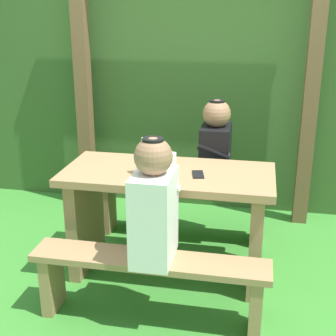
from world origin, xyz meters
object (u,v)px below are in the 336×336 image
at_px(cell_phone, 198,174).
at_px(bench_near, 150,275).
at_px(bench_far, 181,202).
at_px(person_black_coat, 215,150).
at_px(drinking_glass, 171,159).
at_px(picnic_table, 168,205).
at_px(bottle_left, 144,160).
at_px(person_white_shirt, 154,205).

bearing_deg(cell_phone, bench_near, -123.76).
relative_size(bench_far, cell_phone, 10.00).
distance_m(person_black_coat, drinking_glass, 0.51).
bearing_deg(picnic_table, bottle_left, -144.71).
bearing_deg(picnic_table, bench_near, -90.00).
xyz_separation_m(bottle_left, cell_phone, (0.35, 0.06, -0.10)).
height_order(picnic_table, drinking_glass, drinking_glass).
xyz_separation_m(picnic_table, bottle_left, (-0.14, -0.10, 0.35)).
xyz_separation_m(bench_near, bottle_left, (-0.14, 0.46, 0.56)).
height_order(bench_near, person_black_coat, person_black_coat).
xyz_separation_m(person_black_coat, cell_phone, (-0.05, -0.60, 0.01)).
relative_size(picnic_table, bottle_left, 5.62).
xyz_separation_m(drinking_glass, bottle_left, (-0.13, -0.22, 0.06)).
bearing_deg(person_white_shirt, person_black_coat, 78.28).
height_order(bench_far, drinking_glass, drinking_glass).
bearing_deg(bench_far, cell_phone, -70.98).
xyz_separation_m(bench_near, person_white_shirt, (0.03, 0.00, 0.45)).
distance_m(bench_near, person_white_shirt, 0.45).
distance_m(picnic_table, bench_near, 0.60).
bearing_deg(picnic_table, cell_phone, -11.61).
bearing_deg(drinking_glass, person_white_shirt, -87.21).
bearing_deg(picnic_table, drinking_glass, 91.49).
xyz_separation_m(person_white_shirt, drinking_glass, (-0.03, 0.67, 0.05)).
relative_size(bench_far, bottle_left, 5.62).
height_order(person_white_shirt, bottle_left, person_white_shirt).
relative_size(picnic_table, person_black_coat, 1.95).
bearing_deg(cell_phone, drinking_glass, 130.78).
relative_size(bench_near, bottle_left, 5.62).
relative_size(bench_near, person_black_coat, 1.95).
xyz_separation_m(picnic_table, drinking_glass, (-0.00, 0.12, 0.29)).
bearing_deg(bottle_left, picnic_table, 35.29).
bearing_deg(bottle_left, cell_phone, 9.08).
bearing_deg(cell_phone, person_white_shirt, -120.98).
distance_m(bench_far, cell_phone, 0.79).
height_order(person_black_coat, cell_phone, person_black_coat).
height_order(picnic_table, cell_phone, cell_phone).
xyz_separation_m(bench_far, person_black_coat, (0.26, -0.00, 0.45)).
height_order(picnic_table, bench_near, picnic_table).
bearing_deg(bench_far, person_white_shirt, -88.47).
distance_m(person_white_shirt, drinking_glass, 0.68).
bearing_deg(person_black_coat, cell_phone, -95.04).
bearing_deg(bench_far, person_black_coat, -0.73).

